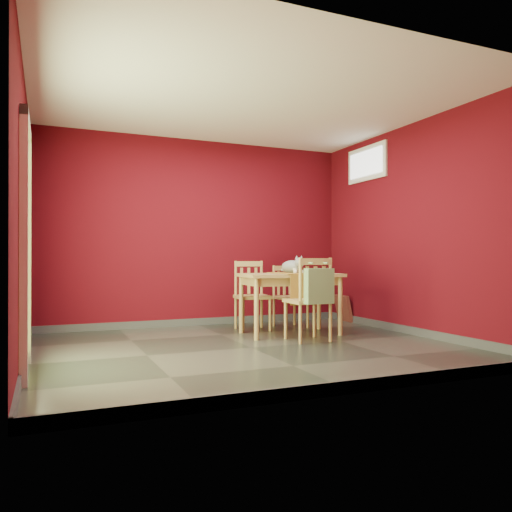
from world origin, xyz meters
name	(u,v)px	position (x,y,z in m)	size (l,w,h in m)	color
ground	(251,348)	(0.00, 0.00, 0.00)	(4.50, 4.50, 0.00)	#2D342D
room_shell	(251,343)	(0.00, 0.00, 0.05)	(4.50, 4.50, 4.50)	#500811
doorway	(24,240)	(-2.23, -0.40, 1.12)	(0.06, 1.01, 2.13)	#B7D838
window	(367,163)	(2.23, 1.00, 2.35)	(0.05, 0.90, 0.50)	white
outlet_plate	(297,301)	(1.60, 1.99, 0.30)	(0.08, 0.01, 0.12)	silver
dining_table	(290,281)	(0.83, 0.69, 0.68)	(1.29, 0.81, 0.78)	tan
table_runner	(294,278)	(0.83, 0.57, 0.72)	(0.41, 0.77, 0.38)	olive
chair_far_left	(252,294)	(0.54, 1.29, 0.48)	(0.48, 0.48, 0.94)	tan
chair_far_right	(289,295)	(1.14, 1.35, 0.44)	(0.44, 0.44, 0.87)	tan
chair_near	(309,298)	(0.80, 0.14, 0.50)	(0.47, 0.47, 0.98)	tan
tote_bag	(319,286)	(0.80, -0.09, 0.66)	(0.34, 0.20, 0.47)	#789F66
cat	(292,264)	(0.90, 0.77, 0.90)	(0.25, 0.47, 0.24)	slate
picture_frame	(343,308)	(2.19, 1.56, 0.20)	(0.16, 0.41, 0.40)	brown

